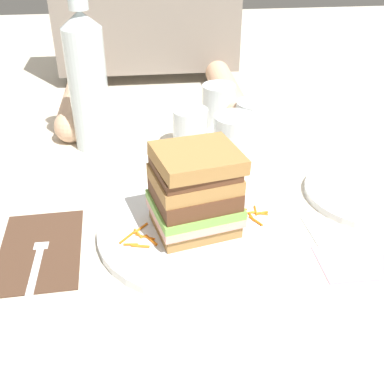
{
  "coord_description": "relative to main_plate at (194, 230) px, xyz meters",
  "views": [
    {
      "loc": [
        -0.05,
        -0.55,
        0.42
      ],
      "look_at": [
        0.02,
        0.02,
        0.05
      ],
      "focal_mm": 44.14,
      "sensor_mm": 36.0,
      "label": 1
    }
  ],
  "objects": [
    {
      "name": "ground_plane",
      "position": [
        -0.02,
        0.01,
        -0.01
      ],
      "size": [
        3.0,
        3.0,
        0.0
      ],
      "primitive_type": "plane",
      "color": "beige"
    },
    {
      "name": "main_plate",
      "position": [
        0.0,
        0.0,
        0.0
      ],
      "size": [
        0.28,
        0.28,
        0.01
      ],
      "primitive_type": "cylinder",
      "color": "white",
      "rests_on": "ground_plane"
    },
    {
      "name": "sandwich",
      "position": [
        0.0,
        -0.0,
        0.07
      ],
      "size": [
        0.14,
        0.12,
        0.13
      ],
      "color": "#A87A42",
      "rests_on": "main_plate"
    },
    {
      "name": "carrot_shred_0",
      "position": [
        -0.06,
        -0.03,
        0.01
      ],
      "size": [
        0.02,
        0.02,
        0.0
      ],
      "primitive_type": "cylinder",
      "rotation": [
        0.0,
        1.57,
        5.27
      ],
      "color": "orange",
      "rests_on": "main_plate"
    },
    {
      "name": "carrot_shred_1",
      "position": [
        -0.08,
        0.0,
        0.01
      ],
      "size": [
        0.02,
        0.02,
        0.0
      ],
      "primitive_type": "cylinder",
      "rotation": [
        0.0,
        1.57,
        3.96
      ],
      "color": "orange",
      "rests_on": "main_plate"
    },
    {
      "name": "carrot_shred_2",
      "position": [
        -0.08,
        -0.04,
        0.01
      ],
      "size": [
        0.03,
        0.01,
        0.0
      ],
      "primitive_type": "cylinder",
      "rotation": [
        0.0,
        1.57,
        2.9
      ],
      "color": "orange",
      "rests_on": "main_plate"
    },
    {
      "name": "carrot_shred_3",
      "position": [
        -0.07,
        -0.02,
        0.01
      ],
      "size": [
        0.03,
        0.02,
        0.0
      ],
      "primitive_type": "cylinder",
      "rotation": [
        0.0,
        1.57,
        2.67
      ],
      "color": "orange",
      "rests_on": "main_plate"
    },
    {
      "name": "carrot_shred_4",
      "position": [
        -0.1,
        -0.02,
        0.01
      ],
      "size": [
        0.02,
        0.03,
        0.0
      ],
      "primitive_type": "cylinder",
      "rotation": [
        0.0,
        1.57,
        4.0
      ],
      "color": "orange",
      "rests_on": "main_plate"
    },
    {
      "name": "carrot_shred_5",
      "position": [
        -0.09,
        -0.03,
        0.01
      ],
      "size": [
        0.02,
        0.01,
        0.0
      ],
      "primitive_type": "cylinder",
      "rotation": [
        0.0,
        1.57,
        6.18
      ],
      "color": "orange",
      "rests_on": "main_plate"
    },
    {
      "name": "carrot_shred_6",
      "position": [
        -0.08,
        -0.01,
        0.01
      ],
      "size": [
        0.01,
        0.02,
        0.0
      ],
      "primitive_type": "cylinder",
      "rotation": [
        0.0,
        1.57,
        5.15
      ],
      "color": "orange",
      "rests_on": "main_plate"
    },
    {
      "name": "carrot_shred_7",
      "position": [
        0.07,
        0.01,
        0.01
      ],
      "size": [
        0.03,
        0.01,
        0.0
      ],
      "primitive_type": "cylinder",
      "rotation": [
        0.0,
        1.57,
        3.35
      ],
      "color": "orange",
      "rests_on": "main_plate"
    },
    {
      "name": "carrot_shred_8",
      "position": [
        0.09,
        0.0,
        0.01
      ],
      "size": [
        0.02,
        0.03,
        0.0
      ],
      "primitive_type": "cylinder",
      "rotation": [
        0.0,
        1.57,
        5.23
      ],
      "color": "orange",
      "rests_on": "main_plate"
    },
    {
      "name": "carrot_shred_9",
      "position": [
        0.09,
        0.02,
        0.01
      ],
      "size": [
        0.02,
        0.01,
        0.0
      ],
      "primitive_type": "cylinder",
      "rotation": [
        0.0,
        1.57,
        0.14
      ],
      "color": "orange",
      "rests_on": "main_plate"
    },
    {
      "name": "carrot_shred_10",
      "position": [
        0.1,
        0.03,
        0.01
      ],
      "size": [
        0.01,
        0.02,
        0.0
      ],
      "primitive_type": "cylinder",
      "rotation": [
        0.0,
        1.57,
        1.46
      ],
      "color": "orange",
      "rests_on": "main_plate"
    },
    {
      "name": "carrot_shred_11",
      "position": [
        0.07,
        0.04,
        0.01
      ],
      "size": [
        0.03,
        0.01,
        0.0
      ],
      "primitive_type": "cylinder",
      "rotation": [
        0.0,
        1.57,
        2.71
      ],
      "color": "orange",
      "rests_on": "main_plate"
    },
    {
      "name": "carrot_shred_12",
      "position": [
        0.07,
        0.0,
        0.01
      ],
      "size": [
        0.01,
        0.02,
        0.0
      ],
      "primitive_type": "cylinder",
      "rotation": [
        0.0,
        1.57,
        4.59
      ],
      "color": "orange",
      "rests_on": "main_plate"
    },
    {
      "name": "carrot_shred_13",
      "position": [
        0.09,
        0.01,
        0.01
      ],
      "size": [
        0.01,
        0.02,
        0.0
      ],
      "primitive_type": "cylinder",
      "rotation": [
        0.0,
        1.57,
        4.87
      ],
      "color": "orange",
      "rests_on": "main_plate"
    },
    {
      "name": "carrot_shred_14",
      "position": [
        0.06,
        0.03,
        0.01
      ],
      "size": [
        0.03,
        0.01,
        0.0
      ],
      "primitive_type": "cylinder",
      "rotation": [
        0.0,
        1.57,
        2.85
      ],
      "color": "orange",
      "rests_on": "main_plate"
    },
    {
      "name": "carrot_shred_15",
      "position": [
        0.1,
        0.02,
        0.01
      ],
      "size": [
        0.02,
        0.01,
        0.0
      ],
      "primitive_type": "cylinder",
      "rotation": [
        0.0,
        1.57,
        3.27
      ],
      "color": "orange",
      "rests_on": "main_plate"
    },
    {
      "name": "carrot_shred_16",
      "position": [
        0.1,
        0.02,
        0.01
      ],
      "size": [
        0.03,
        0.01,
        0.0
      ],
      "primitive_type": "cylinder",
      "rotation": [
        0.0,
        1.57,
        5.94
      ],
      "color": "orange",
      "rests_on": "main_plate"
    },
    {
      "name": "napkin_dark",
      "position": [
        -0.22,
        -0.01,
        -0.0
      ],
      "size": [
        0.12,
        0.18,
        0.0
      ],
      "primitive_type": "cube",
      "rotation": [
        0.0,
        0.0,
        0.04
      ],
      "color": "#4C3323",
      "rests_on": "ground_plane"
    },
    {
      "name": "fork",
      "position": [
        -0.22,
        -0.04,
        -0.0
      ],
      "size": [
        0.02,
        0.17,
        0.0
      ],
      "color": "silver",
      "rests_on": "napkin_dark"
    },
    {
      "name": "knife",
      "position": [
        0.17,
        0.02,
        -0.0
      ],
      "size": [
        0.02,
        0.2,
        0.0
      ],
      "color": "silver",
      "rests_on": "ground_plane"
    },
    {
      "name": "juice_glass",
      "position": [
        0.09,
        0.2,
        0.03
      ],
      "size": [
        0.07,
        0.07,
        0.09
      ],
      "color": "white",
      "rests_on": "ground_plane"
    },
    {
      "name": "water_bottle",
      "position": [
        -0.16,
        0.3,
        0.13
      ],
      "size": [
        0.07,
        0.07,
        0.3
      ],
      "color": "silver",
      "rests_on": "ground_plane"
    },
    {
      "name": "empty_tumbler_0",
      "position": [
        0.02,
        0.27,
        0.03
      ],
      "size": [
        0.07,
        0.07,
        0.08
      ],
      "primitive_type": "cylinder",
      "color": "silver",
      "rests_on": "ground_plane"
    },
    {
      "name": "empty_tumbler_1",
      "position": [
        0.16,
        0.31,
        0.03
      ],
      "size": [
        0.08,
        0.08,
        0.07
      ],
      "primitive_type": "cylinder",
      "color": "silver",
      "rests_on": "ground_plane"
    },
    {
      "name": "empty_tumbler_2",
      "position": [
        0.1,
        0.38,
        0.04
      ],
      "size": [
        0.07,
        0.07,
        0.08
      ],
      "primitive_type": "cylinder",
      "color": "silver",
      "rests_on": "ground_plane"
    },
    {
      "name": "side_plate",
      "position": [
        0.29,
        0.07,
        -0.0
      ],
      "size": [
        0.2,
        0.2,
        0.01
      ],
      "primitive_type": "cylinder",
      "color": "white",
      "rests_on": "ground_plane"
    },
    {
      "name": "napkin_pink",
      "position": [
        0.2,
        -0.09,
        -0.01
      ],
      "size": [
        0.09,
        0.07,
        0.0
      ],
      "primitive_type": "cube",
      "rotation": [
        0.0,
        0.0,
        -0.01
      ],
      "color": "pink",
      "rests_on": "ground_plane"
    }
  ]
}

